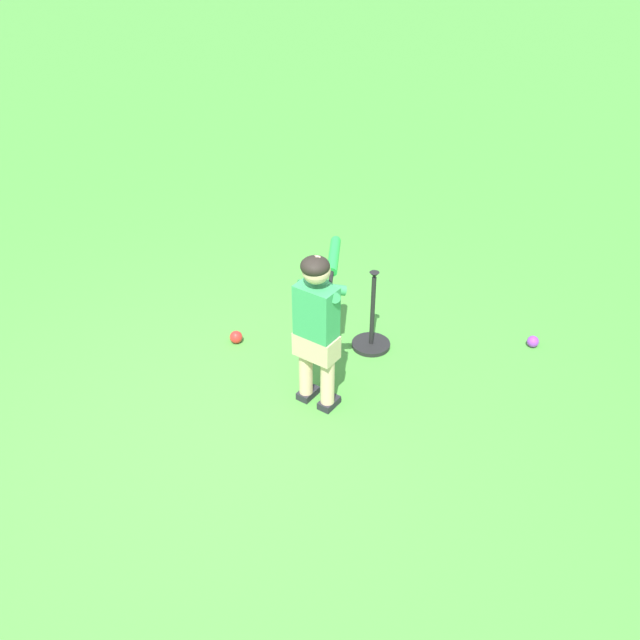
{
  "coord_description": "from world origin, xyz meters",
  "views": [
    {
      "loc": [
        0.82,
        -3.11,
        2.96
      ],
      "look_at": [
        0.54,
        0.67,
        0.45
      ],
      "focal_mm": 39.03,
      "sensor_mm": 36.0,
      "label": 1
    }
  ],
  "objects_px": {
    "child_batter": "(318,317)",
    "batting_tee": "(371,334)",
    "play_ball_far_left": "(533,341)",
    "play_ball_center_lawn": "(236,337)"
  },
  "relations": [
    {
      "from": "child_batter",
      "to": "batting_tee",
      "type": "relative_size",
      "value": 1.74
    },
    {
      "from": "child_batter",
      "to": "play_ball_center_lawn",
      "type": "relative_size",
      "value": 11.43
    },
    {
      "from": "child_batter",
      "to": "batting_tee",
      "type": "bearing_deg",
      "value": 61.69
    },
    {
      "from": "child_batter",
      "to": "play_ball_far_left",
      "type": "height_order",
      "value": "child_batter"
    },
    {
      "from": "batting_tee",
      "to": "play_ball_center_lawn",
      "type": "bearing_deg",
      "value": -178.62
    },
    {
      "from": "child_batter",
      "to": "batting_tee",
      "type": "xyz_separation_m",
      "value": [
        0.34,
        0.63,
        -0.55
      ]
    },
    {
      "from": "play_ball_far_left",
      "to": "batting_tee",
      "type": "height_order",
      "value": "batting_tee"
    },
    {
      "from": "play_ball_center_lawn",
      "to": "batting_tee",
      "type": "relative_size",
      "value": 0.15
    },
    {
      "from": "play_ball_center_lawn",
      "to": "batting_tee",
      "type": "height_order",
      "value": "batting_tee"
    },
    {
      "from": "play_ball_center_lawn",
      "to": "play_ball_far_left",
      "type": "bearing_deg",
      "value": 2.9
    }
  ]
}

